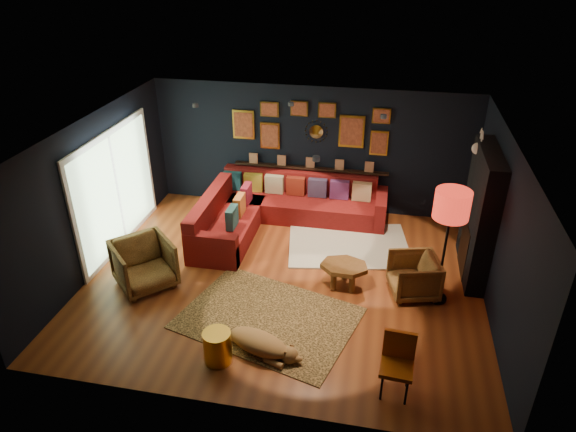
% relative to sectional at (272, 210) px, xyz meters
% --- Properties ---
extents(floor, '(6.50, 6.50, 0.00)m').
position_rel_sectional_xyz_m(floor, '(0.61, -1.81, -0.32)').
color(floor, brown).
rests_on(floor, ground).
extents(room_walls, '(6.50, 6.50, 6.50)m').
position_rel_sectional_xyz_m(room_walls, '(0.61, -1.81, 1.27)').
color(room_walls, black).
rests_on(room_walls, ground).
extents(sectional, '(3.41, 2.69, 0.86)m').
position_rel_sectional_xyz_m(sectional, '(0.00, 0.00, 0.00)').
color(sectional, maroon).
rests_on(sectional, ground).
extents(ledge, '(3.20, 0.12, 0.04)m').
position_rel_sectional_xyz_m(ledge, '(0.61, 0.87, 0.60)').
color(ledge, black).
rests_on(ledge, room_walls).
extents(gallery_wall, '(3.15, 0.04, 1.02)m').
position_rel_sectional_xyz_m(gallery_wall, '(0.60, 0.91, 1.48)').
color(gallery_wall, gold).
rests_on(gallery_wall, room_walls).
extents(sunburst_mirror, '(0.47, 0.16, 0.47)m').
position_rel_sectional_xyz_m(sunburst_mirror, '(0.71, 0.91, 1.38)').
color(sunburst_mirror, silver).
rests_on(sunburst_mirror, room_walls).
extents(fireplace, '(0.31, 1.60, 2.20)m').
position_rel_sectional_xyz_m(fireplace, '(3.71, -0.91, 0.70)').
color(fireplace, black).
rests_on(fireplace, ground).
extents(deer_head, '(0.50, 0.28, 0.45)m').
position_rel_sectional_xyz_m(deer_head, '(3.75, -0.41, 1.73)').
color(deer_head, white).
rests_on(deer_head, fireplace).
extents(sliding_door, '(0.06, 2.80, 2.20)m').
position_rel_sectional_xyz_m(sliding_door, '(-2.60, -1.21, 0.78)').
color(sliding_door, white).
rests_on(sliding_door, ground).
extents(ceiling_spots, '(3.30, 2.50, 0.06)m').
position_rel_sectional_xyz_m(ceiling_spots, '(0.61, -1.01, 2.24)').
color(ceiling_spots, black).
rests_on(ceiling_spots, room_walls).
extents(shag_rug, '(2.45, 1.95, 0.03)m').
position_rel_sectional_xyz_m(shag_rug, '(1.58, -0.51, -0.31)').
color(shag_rug, beige).
rests_on(shag_rug, ground).
extents(leopard_rug, '(2.94, 2.44, 0.01)m').
position_rel_sectional_xyz_m(leopard_rug, '(0.58, -2.86, -0.32)').
color(leopard_rug, tan).
rests_on(leopard_rug, ground).
extents(coffee_table, '(0.82, 0.63, 0.40)m').
position_rel_sectional_xyz_m(coffee_table, '(1.61, -1.82, 0.03)').
color(coffee_table, brown).
rests_on(coffee_table, shag_rug).
extents(pouf, '(0.55, 0.55, 0.36)m').
position_rel_sectional_xyz_m(pouf, '(-0.69, -0.31, -0.11)').
color(pouf, '#9F2A1A').
rests_on(pouf, shag_rug).
extents(armchair_left, '(1.20, 1.20, 0.90)m').
position_rel_sectional_xyz_m(armchair_left, '(-1.60, -2.41, 0.13)').
color(armchair_left, '#B57A37').
rests_on(armchair_left, ground).
extents(armchair_right, '(0.83, 0.86, 0.74)m').
position_rel_sectional_xyz_m(armchair_right, '(2.73, -1.78, 0.05)').
color(armchair_right, '#B57A37').
rests_on(armchair_right, ground).
extents(gold_stool, '(0.38, 0.38, 0.48)m').
position_rel_sectional_xyz_m(gold_stool, '(0.11, -3.84, -0.08)').
color(gold_stool, gold).
rests_on(gold_stool, ground).
extents(orange_chair, '(0.43, 0.43, 0.86)m').
position_rel_sectional_xyz_m(orange_chair, '(2.48, -3.88, 0.18)').
color(orange_chair, black).
rests_on(orange_chair, ground).
extents(floor_lamp, '(0.53, 0.53, 1.92)m').
position_rel_sectional_xyz_m(floor_lamp, '(3.11, -1.86, 1.30)').
color(floor_lamp, black).
rests_on(floor_lamp, ground).
extents(dog, '(1.40, 1.00, 0.40)m').
position_rel_sectional_xyz_m(dog, '(0.61, -3.57, -0.11)').
color(dog, '#A57340').
rests_on(dog, leopard_rug).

